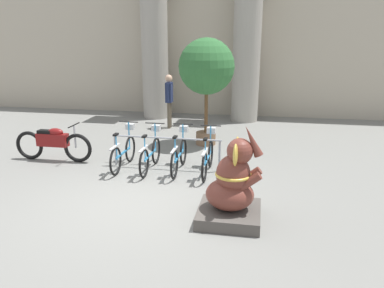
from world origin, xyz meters
The scene contains 13 objects.
ground_plane centered at (0.00, 0.00, 0.00)m, with size 60.00×60.00×0.00m, color slate.
building_facade centered at (0.00, 8.60, 3.00)m, with size 20.00×0.20×6.00m.
column_left centered at (-1.69, 7.60, 2.62)m, with size 1.23×1.23×5.16m.
column_right centered at (1.69, 7.60, 2.62)m, with size 1.23×1.23×5.16m.
bike_rack centered at (0.14, 1.95, 0.57)m, with size 2.63×0.05×0.77m.
bicycle_0 centered at (-0.88, 1.84, 0.40)m, with size 0.48×1.63×1.04m.
bicycle_1 centered at (-0.20, 1.81, 0.40)m, with size 0.48×1.63×1.04m.
bicycle_2 centered at (0.48, 1.86, 0.40)m, with size 0.48×1.63×1.04m.
bicycle_3 centered at (1.15, 1.81, 0.40)m, with size 0.48×1.63×1.04m.
elephant_statue centered at (1.87, -0.38, 0.57)m, with size 1.05×1.05×1.69m.
motorcycle centered at (-2.78, 2.00, 0.47)m, with size 2.05×0.55×0.96m.
person_pedestrian centered at (-0.77, 5.97, 1.10)m, with size 0.24×0.47×1.81m.
potted_tree centered at (0.76, 4.17, 2.17)m, with size 1.55×1.55×3.01m.
Camera 1 is at (2.26, -6.22, 3.04)m, focal length 35.00 mm.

